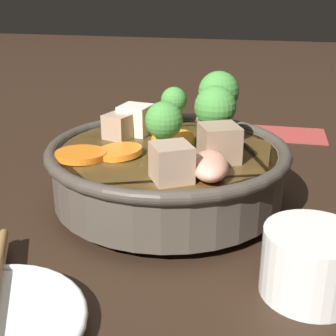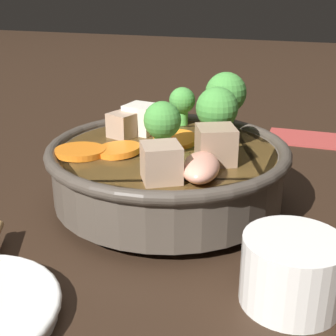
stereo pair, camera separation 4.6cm
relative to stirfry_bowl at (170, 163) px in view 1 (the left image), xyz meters
name	(u,v)px [view 1 (the left image)]	position (x,y,z in m)	size (l,w,h in m)	color
ground_plane	(168,204)	(0.00, 0.00, -0.04)	(3.00, 3.00, 0.00)	black
stirfry_bowl	(170,163)	(0.00, 0.00, 0.00)	(0.23, 0.23, 0.12)	#51473D
tea_cup	(311,262)	(-0.13, 0.12, -0.02)	(0.07, 0.07, 0.05)	white
napkin	(287,134)	(-0.11, -0.27, -0.04)	(0.11, 0.08, 0.00)	#A33833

